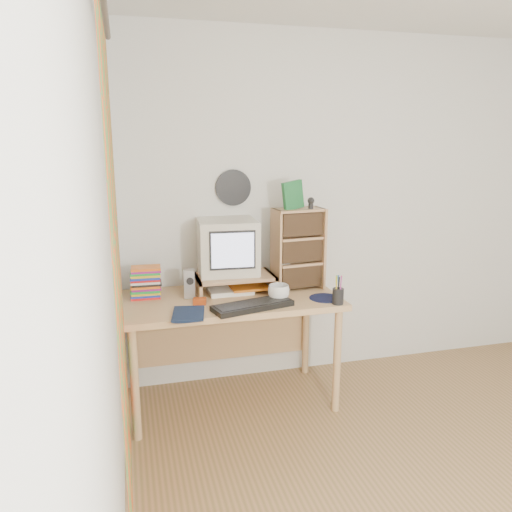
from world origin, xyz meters
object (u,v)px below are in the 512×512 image
keyboard (253,306)px  dvd_stack (146,278)px  diary (172,313)px  desk (229,313)px  cd_rack (298,249)px  crt_monitor (228,247)px  mug (279,293)px

keyboard → dvd_stack: size_ratio=1.89×
keyboard → diary: (-0.49, -0.02, 0.01)m
dvd_stack → diary: dvd_stack is taller
desk → cd_rack: 0.64m
crt_monitor → cd_rack: size_ratio=0.69×
diary → crt_monitor: bearing=54.7°
dvd_stack → desk: bearing=-5.8°
keyboard → diary: 0.49m
mug → keyboard: bearing=-154.9°
keyboard → cd_rack: (0.41, 0.34, 0.26)m
desk → diary: 0.54m
cd_rack → diary: (-0.90, -0.36, -0.25)m
desk → crt_monitor: (0.02, 0.09, 0.44)m
cd_rack → diary: size_ratio=2.46×
dvd_stack → diary: bearing=-70.0°
dvd_stack → diary: (0.13, -0.40, -0.11)m
crt_monitor → mug: size_ratio=2.80×
crt_monitor → mug: 0.47m
keyboard → crt_monitor: bearing=85.3°
keyboard → mug: mug is taller
crt_monitor → keyboard: 0.50m
cd_rack → desk: bearing=178.2°
cd_rack → diary: cd_rack is taller
cd_rack → mug: cd_rack is taller
keyboard → dvd_stack: (-0.62, 0.39, 0.12)m
keyboard → mug: 0.22m
diary → cd_rack: bearing=31.8°
mug → dvd_stack: bearing=159.8°
cd_rack → dvd_stack: bearing=172.2°
keyboard → dvd_stack: dvd_stack is taller
crt_monitor → cd_rack: cd_rack is taller
cd_rack → mug: 0.40m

